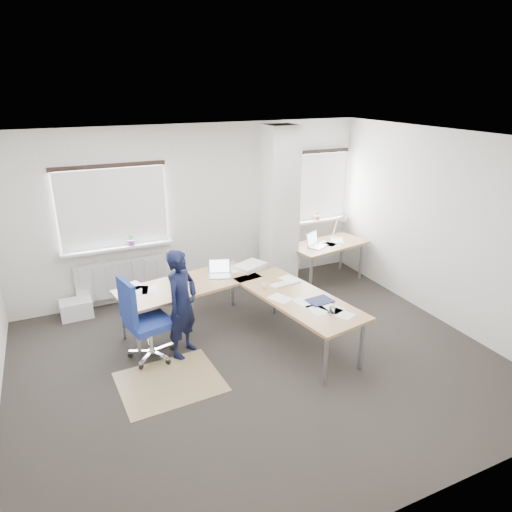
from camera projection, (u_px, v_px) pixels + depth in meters
name	position (u px, v px, depth m)	size (l,w,h in m)	color
ground	(258.00, 361.00, 5.93)	(6.00, 6.00, 0.00)	black
room_shell	(256.00, 221.00, 5.76)	(6.04, 5.04, 2.82)	beige
floor_mat	(170.00, 382.00, 5.51)	(1.19, 1.00, 0.01)	#8E744D
white_crate	(76.00, 309.00, 7.00)	(0.46, 0.32, 0.28)	white
desk_main	(245.00, 291.00, 6.30)	(2.82, 2.63, 0.96)	#976841
desk_side	(328.00, 246.00, 8.07)	(1.50, 0.93, 1.22)	#976841
task_chair	(147.00, 337.00, 5.87)	(0.65, 0.63, 1.17)	navy
person	(182.00, 304.00, 5.85)	(0.53, 0.35, 1.46)	black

